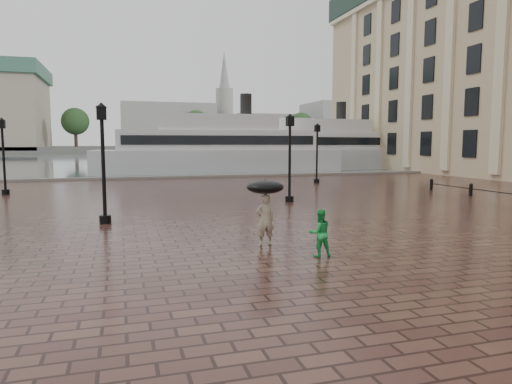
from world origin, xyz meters
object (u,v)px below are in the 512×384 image
ferry_near (218,149)px  ferry_far (320,149)px  adult_pedestrian (265,220)px  child_pedestrian (320,233)px  street_lamps (192,156)px

ferry_near → ferry_far: bearing=18.6°
adult_pedestrian → child_pedestrian: bearing=121.1°
street_lamps → adult_pedestrian: street_lamps is taller
child_pedestrian → ferry_near: size_ratio=0.05×
street_lamps → child_pedestrian: 14.70m
ferry_far → adult_pedestrian: bearing=-125.0°
street_lamps → child_pedestrian: (1.19, -14.55, -1.68)m
street_lamps → child_pedestrian: street_lamps is taller
street_lamps → adult_pedestrian: 12.95m
street_lamps → adult_pedestrian: (0.19, -12.86, -1.55)m
child_pedestrian → ferry_far: size_ratio=0.05×
child_pedestrian → ferry_near: 35.28m
adult_pedestrian → child_pedestrian: size_ratio=1.20×
ferry_near → child_pedestrian: bearing=-92.8°
adult_pedestrian → child_pedestrian: adult_pedestrian is taller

